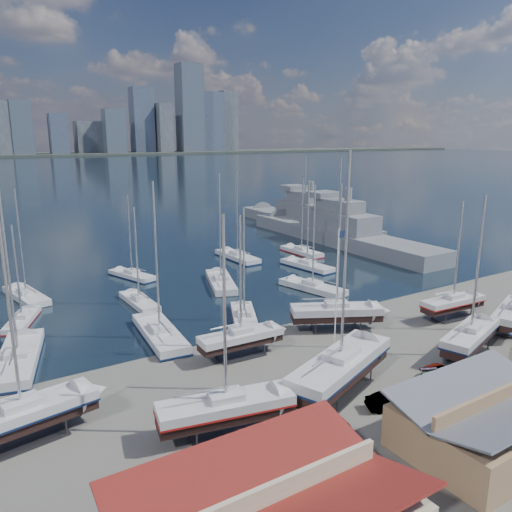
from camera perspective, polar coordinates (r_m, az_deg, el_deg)
ground at (r=49.18m, az=8.82°, el=-11.66°), size 1400.00×1400.00×0.00m
shed_grey at (r=39.02m, az=25.08°, el=-16.40°), size 12.60×8.40×4.17m
sailboat_cradle_0 at (r=39.47m, az=-25.16°, el=-16.15°), size 10.41×4.46×16.27m
sailboat_cradle_1 at (r=36.98m, az=-3.44°, el=-16.92°), size 10.20×4.69×15.91m
sailboat_cradle_2 at (r=48.53m, az=-1.73°, el=-9.31°), size 8.45×2.66×13.83m
sailboat_cradle_3 at (r=42.76m, az=9.66°, el=-12.35°), size 12.85×7.74×19.79m
sailboat_cradle_4 at (r=55.56m, az=9.17°, el=-6.34°), size 10.01×6.97×16.06m
sailboat_cradle_5 at (r=52.95m, az=23.31°, el=-8.37°), size 10.01×5.48×15.63m
sailboat_cradle_6 at (r=62.58m, az=21.60°, el=-4.98°), size 8.58×2.90×13.82m
sailboat_cradle_7 at (r=61.53m, az=27.22°, el=-5.79°), size 9.55×5.68×15.14m
sailboat_moored_0 at (r=52.60m, az=-25.45°, el=-10.78°), size 6.37×12.65×18.21m
sailboat_moored_1 at (r=63.28m, az=-25.14°, el=-6.70°), size 5.21×8.19×11.90m
sailboat_moored_2 at (r=72.01m, az=-24.76°, el=-4.28°), size 4.68×10.39×15.16m
sailboat_moored_3 at (r=54.23m, az=-10.91°, el=-8.93°), size 4.35×11.83×17.29m
sailboat_moored_4 at (r=65.12m, az=-13.20°, el=-5.17°), size 2.63×8.69×13.03m
sailboat_moored_5 at (r=77.45m, az=-13.97°, el=-2.23°), size 5.11×9.05×13.04m
sailboat_moored_6 at (r=58.02m, az=-1.36°, el=-7.16°), size 6.31×9.44×13.80m
sailboat_moored_7 at (r=71.55m, az=-4.03°, el=-3.14°), size 6.62×11.42×16.64m
sailboat_moored_8 at (r=86.42m, az=-2.14°, el=-0.21°), size 3.27×10.76×15.98m
sailboat_moored_9 at (r=69.55m, az=6.46°, el=-3.69°), size 4.98×10.49×15.27m
sailboat_moored_10 at (r=81.00m, az=5.85°, el=-1.21°), size 4.07×10.18×14.80m
sailboat_moored_11 at (r=90.78m, az=5.22°, el=0.41°), size 2.93×9.66×14.34m
naval_ship_east at (r=100.99m, az=9.34°, el=2.41°), size 8.56×49.87×18.48m
naval_ship_west at (r=116.77m, az=5.53°, el=4.02°), size 7.91×45.26×18.06m
car_a at (r=36.87m, az=10.21°, el=-19.73°), size 2.99×4.40×1.39m
car_b at (r=41.82m, az=15.20°, el=-15.79°), size 4.12×2.86×1.29m
car_c at (r=47.12m, az=21.29°, el=-12.79°), size 2.20×4.64×1.28m
car_d at (r=45.26m, az=20.29°, el=-13.79°), size 3.55×4.91×1.32m
flagpole at (r=49.67m, az=9.31°, el=-2.72°), size 1.08×0.12×12.22m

